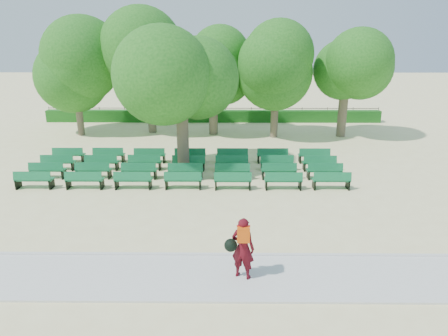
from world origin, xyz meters
name	(u,v)px	position (x,y,z in m)	size (l,w,h in m)	color
ground	(202,184)	(0.00, 0.00, 0.00)	(120.00, 120.00, 0.00)	beige
paving	(186,277)	(0.00, -7.40, 0.03)	(30.00, 2.20, 0.06)	silver
curb	(190,255)	(0.00, -6.25, 0.05)	(30.00, 0.12, 0.10)	silver
hedge	(213,116)	(0.00, 14.00, 0.45)	(26.00, 0.70, 0.90)	#1A5D19
fence	(213,121)	(0.00, 14.40, 0.00)	(26.00, 0.10, 1.02)	black
tree_line	(211,133)	(0.00, 10.00, 0.00)	(21.80, 6.80, 7.04)	#266C1D
bench_array	(188,172)	(-0.79, 1.40, 0.08)	(1.64, 0.58, 1.02)	#126B3B
tree_among	(181,84)	(-1.01, 1.71, 4.29)	(4.34, 4.34, 6.28)	brown
person	(242,247)	(1.53, -7.41, 0.97)	(0.88, 0.63, 1.76)	#4C0A13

